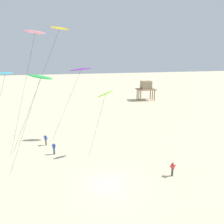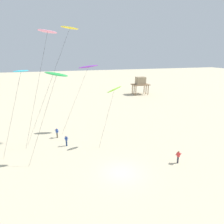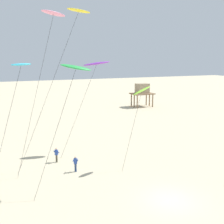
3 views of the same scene
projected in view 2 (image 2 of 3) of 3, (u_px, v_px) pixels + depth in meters
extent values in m
plane|color=beige|center=(122.00, 173.00, 22.72)|extent=(260.00, 260.00, 0.00)
ellipsoid|color=pink|center=(47.00, 31.00, 25.73)|extent=(2.68, 1.48, 0.72)
cylinder|color=#262626|center=(36.00, 93.00, 27.06)|extent=(4.41, 0.92, 15.77)
ellipsoid|color=#8CD833|center=(114.00, 89.00, 27.38)|extent=(2.48, 1.15, 0.96)
cylinder|color=#262626|center=(106.00, 119.00, 28.05)|extent=(2.47, 0.53, 8.25)
ellipsoid|color=#33BFE0|center=(21.00, 71.00, 24.04)|extent=(1.91, 1.03, 0.27)
cylinder|color=#262626|center=(12.00, 117.00, 24.90)|extent=(3.39, 0.71, 10.99)
ellipsoid|color=purple|center=(88.00, 67.00, 32.40)|extent=(3.44, 1.43, 0.70)
cylinder|color=#262626|center=(75.00, 101.00, 32.88)|extent=(5.04, 1.05, 10.87)
ellipsoid|color=yellow|center=(70.00, 28.00, 27.81)|extent=(2.54, 0.97, 0.66)
cylinder|color=#262626|center=(48.00, 88.00, 28.58)|extent=(7.30, 1.51, 16.46)
ellipsoid|color=green|center=(56.00, 74.00, 22.64)|extent=(2.74, 1.04, 0.89)
cylinder|color=#262626|center=(42.00, 122.00, 23.30)|extent=(4.16, 0.87, 10.76)
cylinder|color=navy|center=(67.00, 143.00, 29.08)|extent=(0.22, 0.22, 0.88)
cube|color=#2D4CA5|center=(66.00, 139.00, 28.87)|extent=(0.37, 0.25, 0.58)
sphere|color=beige|center=(66.00, 136.00, 28.75)|extent=(0.20, 0.20, 0.20)
cylinder|color=#2D4CA5|center=(65.00, 138.00, 28.82)|extent=(0.16, 0.51, 0.39)
cylinder|color=#2D4CA5|center=(68.00, 138.00, 28.88)|extent=(0.16, 0.51, 0.39)
cylinder|color=#4C4738|center=(57.00, 135.00, 31.88)|extent=(0.22, 0.22, 0.88)
cube|color=#2D4CA5|center=(57.00, 131.00, 31.66)|extent=(0.39, 0.37, 0.58)
sphere|color=tan|center=(57.00, 129.00, 31.55)|extent=(0.20, 0.20, 0.20)
cylinder|color=#2D4CA5|center=(56.00, 130.00, 31.73)|extent=(0.38, 0.45, 0.39)
cylinder|color=#2D4CA5|center=(58.00, 131.00, 31.57)|extent=(0.38, 0.45, 0.39)
cylinder|color=#33333D|center=(178.00, 160.00, 24.58)|extent=(0.22, 0.22, 0.88)
cube|color=red|center=(178.00, 155.00, 24.37)|extent=(0.29, 0.38, 0.58)
sphere|color=#9E7051|center=(179.00, 152.00, 24.25)|extent=(0.20, 0.20, 0.20)
cylinder|color=red|center=(180.00, 155.00, 24.18)|extent=(0.51, 0.24, 0.39)
cylinder|color=red|center=(177.00, 153.00, 24.53)|extent=(0.51, 0.24, 0.39)
cylinder|color=#846647|center=(136.00, 91.00, 62.32)|extent=(0.28, 0.28, 3.06)
cylinder|color=#846647|center=(148.00, 90.00, 63.46)|extent=(0.28, 0.28, 3.06)
cylinder|color=#846647|center=(132.00, 89.00, 65.07)|extent=(0.28, 0.28, 3.06)
cylinder|color=#846647|center=(144.00, 88.00, 66.21)|extent=(0.28, 0.28, 3.06)
cylinder|color=#846647|center=(134.00, 90.00, 63.70)|extent=(0.28, 0.28, 3.06)
cylinder|color=#846647|center=(146.00, 89.00, 64.84)|extent=(0.28, 0.28, 3.06)
cube|color=#846647|center=(140.00, 85.00, 63.78)|extent=(5.31, 3.75, 0.24)
cube|color=#9E896B|center=(141.00, 81.00, 63.41)|extent=(2.92, 2.25, 2.33)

